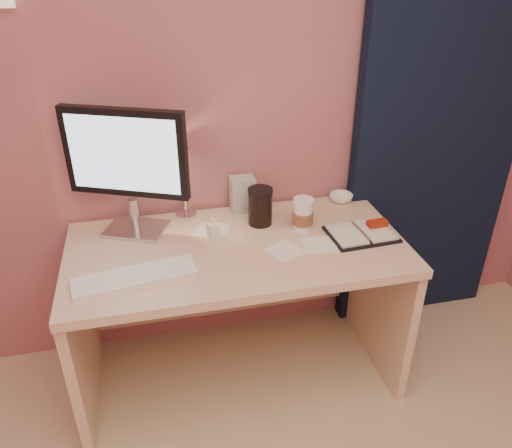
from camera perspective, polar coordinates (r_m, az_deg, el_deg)
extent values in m
plane|color=#AF666D|center=(2.21, -4.32, 14.22)|extent=(3.50, 0.00, 3.50)
cube|color=black|center=(2.57, 20.37, 11.18)|extent=(0.85, 0.08, 2.20)
cube|color=beige|center=(2.09, -2.16, -2.90)|extent=(1.40, 0.70, 0.04)
cube|color=beige|center=(2.31, -19.20, -12.47)|extent=(0.04, 0.66, 0.69)
cube|color=beige|center=(2.49, 13.72, -8.08)|extent=(0.04, 0.66, 0.69)
cube|color=beige|center=(2.53, -3.46, -4.96)|extent=(1.32, 0.03, 0.55)
cube|color=silver|center=(2.23, -13.50, -0.57)|extent=(0.30, 0.27, 0.02)
cylinder|color=silver|center=(2.20, -13.73, 1.17)|extent=(0.04, 0.04, 0.14)
cube|color=black|center=(2.08, -14.63, 7.95)|extent=(0.49, 0.24, 0.36)
cube|color=#BBD9FF|center=(2.05, -14.24, 7.69)|extent=(0.42, 0.19, 0.31)
cube|color=white|center=(1.92, -13.69, -5.89)|extent=(0.47, 0.20, 0.02)
cube|color=black|center=(2.19, 11.94, -1.17)|extent=(0.29, 0.23, 0.01)
cube|color=silver|center=(2.15, 10.35, -1.21)|extent=(0.13, 0.19, 0.01)
cube|color=silver|center=(2.21, 13.53, -0.70)|extent=(0.13, 0.19, 0.01)
cube|color=#A4210E|center=(2.23, 13.70, 0.06)|extent=(0.09, 0.05, 0.02)
cube|color=silver|center=(2.04, 3.33, -3.06)|extent=(0.18, 0.18, 0.00)
cube|color=silver|center=(2.09, 7.25, -2.35)|extent=(0.15, 0.15, 0.00)
cube|color=silver|center=(2.19, -5.07, -0.74)|extent=(0.19, 0.19, 0.00)
cylinder|color=white|center=(2.17, 5.37, 0.99)|extent=(0.08, 0.08, 0.13)
cylinder|color=brown|center=(2.18, 5.36, 0.76)|extent=(0.09, 0.09, 0.06)
cylinder|color=white|center=(2.14, 5.46, 2.71)|extent=(0.09, 0.09, 0.01)
imported|color=white|center=(2.46, 9.69, 2.98)|extent=(0.13, 0.13, 0.04)
imported|color=white|center=(2.11, -4.93, -0.42)|extent=(0.06, 0.06, 0.09)
cylinder|color=black|center=(2.20, 0.48, 1.82)|extent=(0.11, 0.11, 0.15)
cube|color=beige|center=(2.31, -1.54, 3.45)|extent=(0.11, 0.09, 0.16)
cylinder|color=silver|center=(2.31, -7.99, 1.07)|extent=(0.10, 0.10, 0.02)
cylinder|color=silver|center=(2.23, -8.32, 5.39)|extent=(0.02, 0.02, 0.37)
cone|color=silver|center=(2.01, -7.64, 8.15)|extent=(0.08, 0.07, 0.08)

